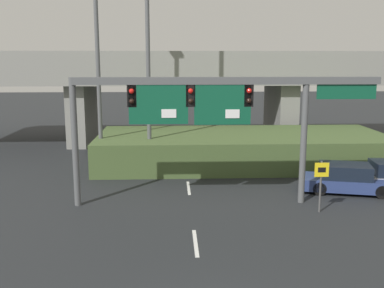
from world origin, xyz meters
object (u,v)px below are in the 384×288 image
(highway_light_pole_far, at_px, (97,50))
(parked_sedan_near_right, at_px, (347,179))
(signal_gantry, at_px, (211,104))
(highway_light_pole_near, at_px, (148,37))
(speed_limit_sign, at_px, (321,179))

(highway_light_pole_far, bearing_deg, parked_sedan_near_right, -21.80)
(signal_gantry, height_order, highway_light_pole_far, highway_light_pole_far)
(signal_gantry, xyz_separation_m, highway_light_pole_near, (-2.99, 6.27, 3.12))
(signal_gantry, relative_size, highway_light_pole_far, 1.03)
(signal_gantry, bearing_deg, parked_sedan_near_right, 12.41)
(highway_light_pole_far, distance_m, parked_sedan_near_right, 15.00)
(speed_limit_sign, height_order, highway_light_pole_far, highway_light_pole_far)
(signal_gantry, relative_size, parked_sedan_near_right, 2.77)
(highway_light_pole_near, bearing_deg, highway_light_pole_far, 174.12)
(highway_light_pole_near, bearing_deg, speed_limit_sign, -45.37)
(speed_limit_sign, xyz_separation_m, parked_sedan_near_right, (2.28, 2.87, -0.80))
(speed_limit_sign, bearing_deg, highway_light_pole_near, 134.63)
(highway_light_pole_near, distance_m, parked_sedan_near_right, 12.96)
(signal_gantry, relative_size, speed_limit_sign, 6.05)
(speed_limit_sign, relative_size, highway_light_pole_far, 0.17)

